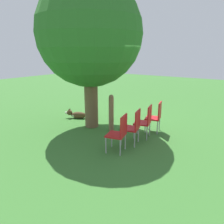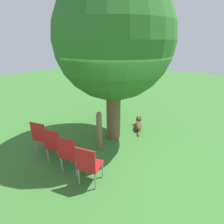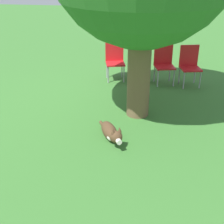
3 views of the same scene
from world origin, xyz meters
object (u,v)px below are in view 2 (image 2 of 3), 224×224
at_px(oak_tree, 114,41).
at_px(red_chair_3, 42,136).
at_px(dog, 139,124).
at_px(red_chair_2, 55,143).
at_px(red_chair_0, 88,164).
at_px(red_chair_1, 70,153).
at_px(fence_post, 99,131).

bearing_deg(oak_tree, red_chair_3, 148.52).
relative_size(oak_tree, dog, 4.62).
distance_m(oak_tree, red_chair_2, 2.98).
distance_m(oak_tree, red_chair_0, 3.08).
distance_m(oak_tree, red_chair_3, 3.10).
xyz_separation_m(oak_tree, red_chair_1, (-1.86, -0.10, -2.31)).
xyz_separation_m(dog, red_chair_1, (-2.88, 0.26, 0.38)).
relative_size(dog, red_chair_2, 1.03).
height_order(oak_tree, red_chair_0, oak_tree).
distance_m(red_chair_1, red_chair_2, 0.59).
distance_m(dog, red_chair_1, 2.91).
distance_m(fence_post, red_chair_3, 1.51).
relative_size(fence_post, red_chair_0, 1.21).
relative_size(dog, red_chair_3, 1.03).
distance_m(oak_tree, dog, 2.91).
distance_m(dog, red_chair_3, 3.15).
height_order(fence_post, red_chair_1, fence_post).
bearing_deg(dog, red_chair_3, 126.28).
distance_m(red_chair_1, red_chair_3, 1.18).
bearing_deg(fence_post, red_chair_3, 132.33).
bearing_deg(red_chair_3, red_chair_0, -108.67).
relative_size(red_chair_0, red_chair_2, 1.00).
xyz_separation_m(red_chair_0, red_chair_1, (0.05, 0.59, 0.00)).
bearing_deg(red_chair_3, dog, -41.32).
height_order(fence_post, red_chair_0, fence_post).
relative_size(red_chair_0, red_chair_1, 1.00).
height_order(red_chair_0, red_chair_2, same).
xyz_separation_m(red_chair_1, red_chair_2, (0.05, 0.59, 0.00)).
height_order(oak_tree, dog, oak_tree).
bearing_deg(dog, fence_post, 143.27).
distance_m(dog, red_chair_2, 2.98).
relative_size(dog, red_chair_0, 1.03).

